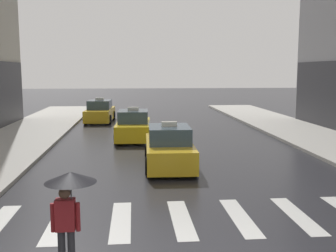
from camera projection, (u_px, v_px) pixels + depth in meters
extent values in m
cube|color=silver|center=(59.00, 223.00, 10.03)|extent=(0.50, 2.80, 0.01)
cube|color=silver|center=(121.00, 221.00, 10.17)|extent=(0.50, 2.80, 0.01)
cube|color=silver|center=(181.00, 219.00, 10.30)|extent=(0.50, 2.80, 0.01)
cube|color=silver|center=(240.00, 217.00, 10.43)|extent=(0.50, 2.80, 0.01)
cube|color=silver|center=(297.00, 215.00, 10.57)|extent=(0.50, 2.80, 0.01)
cube|color=gold|center=(169.00, 152.00, 15.97)|extent=(1.91, 4.54, 0.84)
cube|color=#384C5B|center=(169.00, 134.00, 15.76)|extent=(1.65, 2.14, 0.64)
cube|color=silver|center=(169.00, 124.00, 15.71)|extent=(0.61, 0.25, 0.18)
cylinder|color=black|center=(147.00, 151.00, 17.28)|extent=(0.24, 0.67, 0.66)
cylinder|color=black|center=(187.00, 151.00, 17.38)|extent=(0.24, 0.67, 0.66)
cylinder|color=black|center=(148.00, 166.00, 14.61)|extent=(0.24, 0.67, 0.66)
cylinder|color=black|center=(195.00, 165.00, 14.71)|extent=(0.24, 0.67, 0.66)
cube|color=#F2EAB2|center=(152.00, 141.00, 18.16)|extent=(0.20, 0.04, 0.14)
cube|color=#F2EAB2|center=(180.00, 141.00, 18.24)|extent=(0.20, 0.04, 0.14)
cube|color=yellow|center=(133.00, 129.00, 22.22)|extent=(1.98, 4.57, 0.84)
cube|color=#384C5B|center=(133.00, 116.00, 22.02)|extent=(1.68, 2.16, 0.64)
cube|color=silver|center=(133.00, 109.00, 21.97)|extent=(0.61, 0.26, 0.18)
cylinder|color=black|center=(120.00, 130.00, 23.55)|extent=(0.25, 0.67, 0.66)
cylinder|color=black|center=(149.00, 130.00, 23.63)|extent=(0.25, 0.67, 0.66)
cylinder|color=black|center=(116.00, 137.00, 20.88)|extent=(0.25, 0.67, 0.66)
cylinder|color=black|center=(149.00, 137.00, 20.96)|extent=(0.25, 0.67, 0.66)
cube|color=#F2EAB2|center=(125.00, 123.00, 24.43)|extent=(0.20, 0.05, 0.14)
cube|color=#F2EAB2|center=(145.00, 123.00, 24.49)|extent=(0.20, 0.05, 0.14)
cube|color=gold|center=(100.00, 114.00, 29.83)|extent=(2.06, 4.60, 0.84)
cube|color=#384C5B|center=(100.00, 104.00, 29.63)|extent=(1.72, 2.19, 0.64)
cube|color=silver|center=(100.00, 99.00, 29.57)|extent=(0.61, 0.27, 0.18)
cylinder|color=black|center=(92.00, 115.00, 31.17)|extent=(0.26, 0.67, 0.66)
cylinder|color=black|center=(114.00, 115.00, 31.22)|extent=(0.26, 0.67, 0.66)
cylinder|color=black|center=(86.00, 120.00, 28.50)|extent=(0.26, 0.67, 0.66)
cylinder|color=black|center=(110.00, 119.00, 28.55)|extent=(0.26, 0.67, 0.66)
cube|color=#F2EAB2|center=(96.00, 111.00, 32.05)|extent=(0.20, 0.05, 0.14)
cube|color=#F2EAB2|center=(112.00, 111.00, 32.09)|extent=(0.20, 0.05, 0.14)
cylinder|color=#333338|center=(62.00, 251.00, 7.55)|extent=(0.14, 0.14, 0.82)
cylinder|color=#333338|center=(71.00, 250.00, 7.57)|extent=(0.14, 0.14, 0.82)
cube|color=maroon|center=(65.00, 215.00, 7.47)|extent=(0.36, 0.24, 0.60)
sphere|color=brown|center=(65.00, 193.00, 7.41)|extent=(0.22, 0.22, 0.22)
cylinder|color=maroon|center=(53.00, 218.00, 7.45)|extent=(0.09, 0.09, 0.55)
cylinder|color=maroon|center=(78.00, 217.00, 7.49)|extent=(0.09, 0.09, 0.55)
cylinder|color=#4C4C4C|center=(71.00, 199.00, 7.43)|extent=(0.02, 0.02, 1.00)
cone|color=black|center=(71.00, 177.00, 7.38)|extent=(0.96, 0.96, 0.20)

